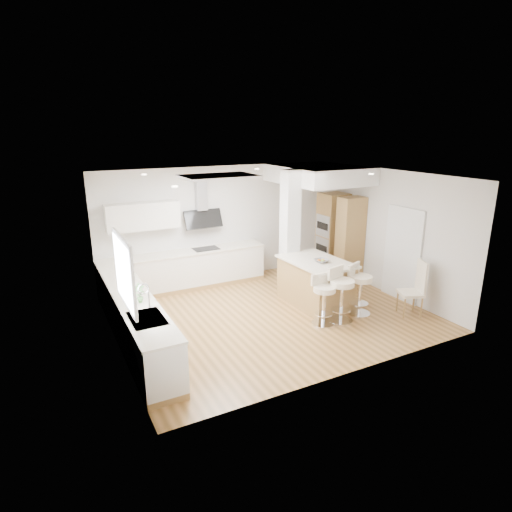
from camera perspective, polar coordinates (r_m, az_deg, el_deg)
ground at (r=8.86m, az=1.79°, el=-7.70°), size 6.00×6.00×0.00m
ceiling at (r=8.86m, az=1.79°, el=-7.70°), size 6.00×5.00×0.02m
wall_back at (r=10.56m, az=-4.82°, el=4.30°), size 6.00×0.04×2.80m
wall_left at (r=7.44m, az=-18.71°, el=-1.91°), size 0.04×5.00×2.80m
wall_right at (r=10.15m, az=16.81°, el=3.13°), size 0.04×5.00×2.80m
skylight at (r=8.31m, az=-4.95°, el=10.50°), size 4.10×2.10×0.06m
window_left at (r=6.51m, az=-17.24°, el=-1.68°), size 0.06×1.28×1.07m
doorway_right at (r=9.83m, az=18.92°, el=0.08°), size 0.05×1.00×2.10m
counter_left at (r=8.03m, az=-16.24°, el=-7.52°), size 0.63×4.50×1.35m
counter_back at (r=10.18m, az=-8.86°, el=-0.43°), size 3.62×0.63×2.50m
pillar at (r=9.69m, az=4.53°, el=3.17°), size 0.35×0.35×2.80m
soffit at (r=10.44m, az=8.33°, el=10.72°), size 1.78×2.20×0.40m
oven_column at (r=10.91m, az=10.98°, el=2.57°), size 0.63×1.21×2.10m
peninsula at (r=9.27m, az=7.93°, el=-3.43°), size 1.14×1.65×1.05m
bar_stool_a at (r=8.31m, az=8.99°, el=-5.43°), size 0.45×0.45×0.99m
bar_stool_b at (r=8.47m, az=11.24°, el=-4.71°), size 0.59×0.59×1.09m
bar_stool_c at (r=8.88m, az=13.61°, el=-4.00°), size 0.61×0.61×1.05m
dining_chair at (r=9.19m, az=20.55°, el=-3.80°), size 0.58×0.58×1.14m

